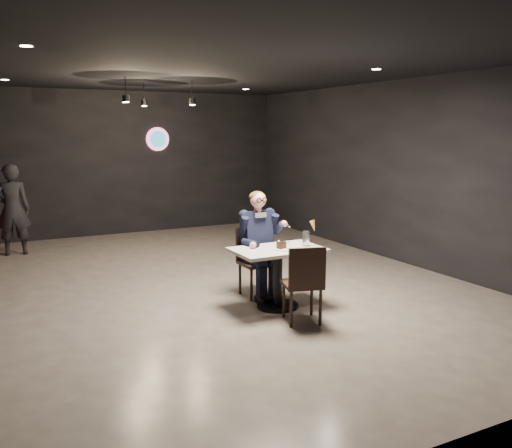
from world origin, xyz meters
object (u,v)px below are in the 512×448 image
chair_near (302,283)px  sundae_glass (306,239)px  seated_man (257,243)px  passerby (12,210)px  main_table (278,278)px  chair_far (257,262)px

chair_near → sundae_glass: size_ratio=4.93×
seated_man → passerby: bearing=123.0°
main_table → passerby: size_ratio=0.68×
main_table → chair_near: chair_near is taller
passerby → chair_far: bearing=127.5°
main_table → chair_near: size_ratio=1.20×
main_table → sundae_glass: 0.61m
chair_near → seated_man: (0.00, 1.12, 0.26)m
main_table → chair_far: (-0.00, 0.55, 0.09)m
seated_man → chair_near: bearing=-90.0°
seated_man → sundae_glass: (0.39, -0.58, 0.12)m
chair_near → seated_man: 1.15m
sundae_glass → passerby: 5.65m
main_table → chair_far: bearing=90.0°
passerby → main_table: bearing=124.3°
chair_far → chair_near: bearing=-90.0°
chair_far → passerby: size_ratio=0.57×
chair_far → chair_near: (0.00, -1.12, 0.00)m
chair_near → passerby: 5.92m
main_table → chair_near: (-0.00, -0.57, 0.09)m
chair_far → sundae_glass: (0.39, -0.58, 0.38)m
seated_man → main_table: bearing=-90.0°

